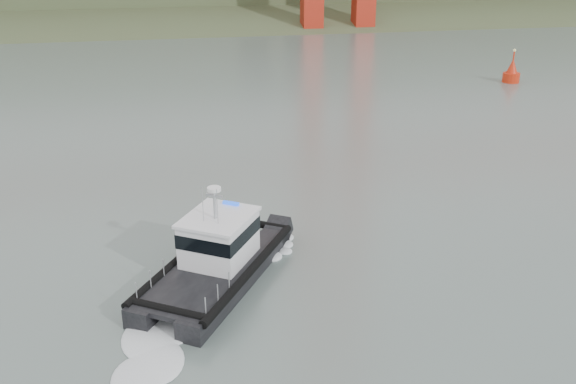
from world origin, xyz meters
name	(u,v)px	position (x,y,z in m)	size (l,w,h in m)	color
ground	(283,324)	(0.00, 0.00, 0.00)	(400.00, 400.00, 0.00)	slate
patrol_boat	(217,256)	(-2.25, 4.08, 1.15)	(7.90, 9.86, 4.60)	black
nav_buoy	(512,73)	(30.33, 37.72, 0.93)	(1.70, 1.70, 3.54)	red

